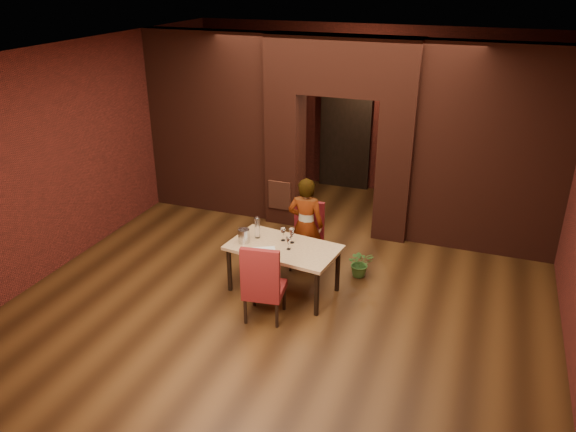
{
  "coord_description": "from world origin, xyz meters",
  "views": [
    {
      "loc": [
        2.32,
        -6.63,
        4.16
      ],
      "look_at": [
        -0.16,
        0.0,
        1.0
      ],
      "focal_mm": 35.0,
      "sensor_mm": 36.0,
      "label": 1
    }
  ],
  "objects_px": {
    "wine_glass_b": "(292,236)",
    "water_bottle": "(257,227)",
    "dining_table": "(283,268)",
    "chair_near": "(265,280)",
    "wine_glass_c": "(289,243)",
    "chair_far": "(306,237)",
    "potted_plant": "(360,263)",
    "wine_glass_a": "(283,234)",
    "wine_bucket": "(244,236)",
    "person_seated": "(306,225)"
  },
  "relations": [
    {
      "from": "dining_table",
      "to": "chair_near",
      "type": "height_order",
      "value": "chair_near"
    },
    {
      "from": "wine_glass_a",
      "to": "chair_far",
      "type": "bearing_deg",
      "value": 76.93
    },
    {
      "from": "dining_table",
      "to": "wine_glass_b",
      "type": "bearing_deg",
      "value": 70.39
    },
    {
      "from": "person_seated",
      "to": "chair_near",
      "type": "bearing_deg",
      "value": 82.19
    },
    {
      "from": "chair_far",
      "to": "person_seated",
      "type": "relative_size",
      "value": 0.68
    },
    {
      "from": "wine_bucket",
      "to": "wine_glass_c",
      "type": "bearing_deg",
      "value": 1.57
    },
    {
      "from": "person_seated",
      "to": "wine_bucket",
      "type": "xyz_separation_m",
      "value": [
        -0.64,
        -0.75,
        0.06
      ]
    },
    {
      "from": "wine_glass_a",
      "to": "water_bottle",
      "type": "xyz_separation_m",
      "value": [
        -0.37,
        -0.04,
        0.06
      ]
    },
    {
      "from": "person_seated",
      "to": "wine_glass_c",
      "type": "xyz_separation_m",
      "value": [
        0.01,
        -0.74,
        0.06
      ]
    },
    {
      "from": "water_bottle",
      "to": "potted_plant",
      "type": "xyz_separation_m",
      "value": [
        1.34,
        0.65,
        -0.64
      ]
    },
    {
      "from": "dining_table",
      "to": "potted_plant",
      "type": "bearing_deg",
      "value": 47.56
    },
    {
      "from": "wine_glass_b",
      "to": "wine_bucket",
      "type": "relative_size",
      "value": 1.09
    },
    {
      "from": "chair_near",
      "to": "wine_glass_b",
      "type": "relative_size",
      "value": 5.12
    },
    {
      "from": "wine_glass_a",
      "to": "potted_plant",
      "type": "bearing_deg",
      "value": 32.16
    },
    {
      "from": "wine_bucket",
      "to": "water_bottle",
      "type": "distance_m",
      "value": 0.24
    },
    {
      "from": "wine_glass_b",
      "to": "water_bottle",
      "type": "xyz_separation_m",
      "value": [
        -0.5,
        -0.02,
        0.05
      ]
    },
    {
      "from": "dining_table",
      "to": "person_seated",
      "type": "bearing_deg",
      "value": 89.74
    },
    {
      "from": "person_seated",
      "to": "wine_glass_b",
      "type": "height_order",
      "value": "person_seated"
    },
    {
      "from": "chair_near",
      "to": "wine_bucket",
      "type": "xyz_separation_m",
      "value": [
        -0.55,
        0.6,
        0.25
      ]
    },
    {
      "from": "wine_glass_b",
      "to": "wine_bucket",
      "type": "height_order",
      "value": "wine_glass_b"
    },
    {
      "from": "dining_table",
      "to": "wine_glass_a",
      "type": "xyz_separation_m",
      "value": [
        -0.07,
        0.16,
        0.44
      ]
    },
    {
      "from": "water_bottle",
      "to": "potted_plant",
      "type": "relative_size",
      "value": 0.76
    },
    {
      "from": "wine_glass_b",
      "to": "potted_plant",
      "type": "height_order",
      "value": "wine_glass_b"
    },
    {
      "from": "dining_table",
      "to": "person_seated",
      "type": "height_order",
      "value": "person_seated"
    },
    {
      "from": "water_bottle",
      "to": "wine_glass_b",
      "type": "bearing_deg",
      "value": 2.02
    },
    {
      "from": "chair_far",
      "to": "potted_plant",
      "type": "bearing_deg",
      "value": -3.22
    },
    {
      "from": "person_seated",
      "to": "potted_plant",
      "type": "bearing_deg",
      "value": -177.89
    },
    {
      "from": "chair_far",
      "to": "person_seated",
      "type": "xyz_separation_m",
      "value": [
        0.02,
        -0.07,
        0.23
      ]
    },
    {
      "from": "chair_far",
      "to": "wine_glass_a",
      "type": "height_order",
      "value": "chair_far"
    },
    {
      "from": "person_seated",
      "to": "wine_glass_a",
      "type": "height_order",
      "value": "person_seated"
    },
    {
      "from": "dining_table",
      "to": "wine_glass_c",
      "type": "bearing_deg",
      "value": -23.65
    },
    {
      "from": "chair_near",
      "to": "person_seated",
      "type": "relative_size",
      "value": 0.74
    },
    {
      "from": "wine_glass_b",
      "to": "wine_glass_c",
      "type": "height_order",
      "value": "wine_glass_b"
    },
    {
      "from": "wine_bucket",
      "to": "potted_plant",
      "type": "relative_size",
      "value": 0.46
    },
    {
      "from": "wine_glass_c",
      "to": "water_bottle",
      "type": "height_order",
      "value": "water_bottle"
    },
    {
      "from": "wine_glass_a",
      "to": "wine_glass_c",
      "type": "xyz_separation_m",
      "value": [
        0.16,
        -0.22,
        -0.0
      ]
    },
    {
      "from": "chair_far",
      "to": "wine_glass_c",
      "type": "bearing_deg",
      "value": -92.53
    },
    {
      "from": "wine_glass_a",
      "to": "person_seated",
      "type": "bearing_deg",
      "value": 73.46
    },
    {
      "from": "chair_near",
      "to": "person_seated",
      "type": "distance_m",
      "value": 1.37
    },
    {
      "from": "wine_bucket",
      "to": "chair_far",
      "type": "bearing_deg",
      "value": 53.18
    },
    {
      "from": "person_seated",
      "to": "wine_glass_c",
      "type": "height_order",
      "value": "person_seated"
    },
    {
      "from": "chair_far",
      "to": "potted_plant",
      "type": "height_order",
      "value": "chair_far"
    },
    {
      "from": "dining_table",
      "to": "wine_bucket",
      "type": "bearing_deg",
      "value": -164.84
    },
    {
      "from": "chair_far",
      "to": "person_seated",
      "type": "distance_m",
      "value": 0.24
    },
    {
      "from": "wine_glass_c",
      "to": "potted_plant",
      "type": "height_order",
      "value": "wine_glass_c"
    },
    {
      "from": "dining_table",
      "to": "chair_near",
      "type": "bearing_deg",
      "value": -82.4
    },
    {
      "from": "person_seated",
      "to": "wine_glass_c",
      "type": "bearing_deg",
      "value": 86.53
    },
    {
      "from": "water_bottle",
      "to": "potted_plant",
      "type": "distance_m",
      "value": 1.62
    },
    {
      "from": "wine_glass_c",
      "to": "wine_glass_a",
      "type": "bearing_deg",
      "value": 126.99
    },
    {
      "from": "wine_glass_a",
      "to": "wine_glass_b",
      "type": "distance_m",
      "value": 0.14
    }
  ]
}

